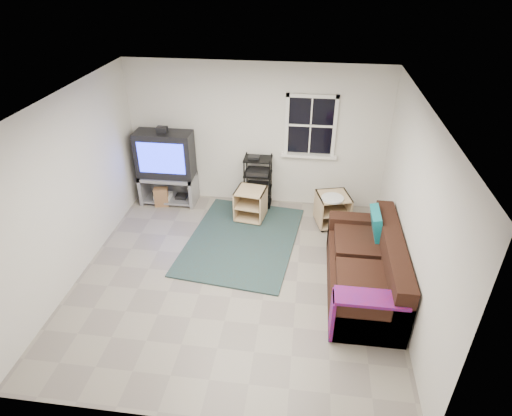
# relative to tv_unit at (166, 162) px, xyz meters

# --- Properties ---
(room) EXTENTS (4.60, 4.62, 4.60)m
(room) POSITION_rel_tv_unit_xyz_m (2.57, 0.25, 0.65)
(room) COLOR gray
(room) RESTS_ON ground
(tv_unit) EXTENTS (1.02, 0.51, 1.50)m
(tv_unit) POSITION_rel_tv_unit_xyz_m (0.00, 0.00, 0.00)
(tv_unit) COLOR gray
(tv_unit) RESTS_ON ground
(av_rack) EXTENTS (0.50, 0.36, 1.00)m
(av_rack) POSITION_rel_tv_unit_xyz_m (1.68, 0.08, -0.39)
(av_rack) COLOR black
(av_rack) RESTS_ON ground
(side_table_left) EXTENTS (0.56, 0.56, 0.59)m
(side_table_left) POSITION_rel_tv_unit_xyz_m (1.62, -0.38, -0.51)
(side_table_left) COLOR tan
(side_table_left) RESTS_ON ground
(side_table_right) EXTENTS (0.64, 0.64, 0.61)m
(side_table_right) POSITION_rel_tv_unit_xyz_m (3.03, -0.40, -0.49)
(side_table_right) COLOR tan
(side_table_right) RESTS_ON ground
(sofa) EXTENTS (0.93, 2.11, 0.96)m
(sofa) POSITION_rel_tv_unit_xyz_m (3.47, -2.06, -0.48)
(sofa) COLOR black
(sofa) RESTS_ON ground
(shag_rug) EXTENTS (1.97, 2.53, 0.03)m
(shag_rug) POSITION_rel_tv_unit_xyz_m (1.57, -1.11, -0.81)
(shag_rug) COLOR #312215
(shag_rug) RESTS_ON ground
(paper_bag) EXTENTS (0.28, 0.21, 0.36)m
(paper_bag) POSITION_rel_tv_unit_xyz_m (-0.11, -0.17, -0.65)
(paper_bag) COLOR olive
(paper_bag) RESTS_ON ground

